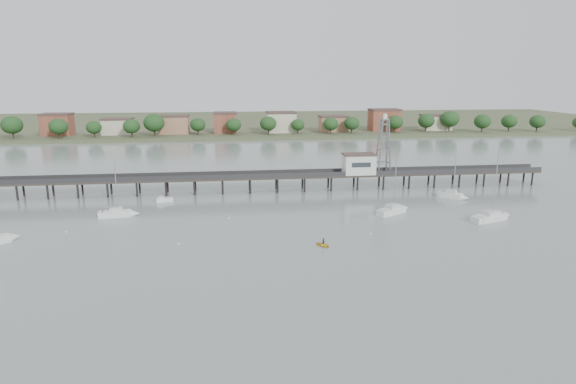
# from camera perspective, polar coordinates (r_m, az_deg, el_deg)

# --- Properties ---
(ground_plane) EXTENTS (500.00, 500.00, 0.00)m
(ground_plane) POSITION_cam_1_polar(r_m,az_deg,el_deg) (67.54, 0.89, -11.79)
(ground_plane) COLOR slate
(ground_plane) RESTS_ON ground
(pier) EXTENTS (150.00, 5.00, 5.50)m
(pier) POSITION_cam_1_polar(r_m,az_deg,el_deg) (123.32, -2.94, 1.80)
(pier) COLOR #2D2823
(pier) RESTS_ON ground
(pier_building) EXTENTS (8.40, 5.40, 5.30)m
(pier_building) POSITION_cam_1_polar(r_m,az_deg,el_deg) (126.97, 8.38, 3.34)
(pier_building) COLOR silver
(pier_building) RESTS_ON ground
(lattice_tower) EXTENTS (3.20, 3.20, 15.50)m
(lattice_tower) POSITION_cam_1_polar(r_m,az_deg,el_deg) (128.15, 11.27, 5.32)
(lattice_tower) COLOR slate
(lattice_tower) RESTS_ON ground
(sailboat_d) EXTENTS (9.90, 5.89, 15.61)m
(sailboat_d) POSITION_cam_1_polar(r_m,az_deg,el_deg) (108.65, 23.42, -2.67)
(sailboat_d) COLOR white
(sailboat_d) RESTS_ON ground
(sailboat_c) EXTENTS (8.53, 6.56, 14.00)m
(sailboat_c) POSITION_cam_1_polar(r_m,az_deg,el_deg) (107.30, 12.74, -2.05)
(sailboat_c) COLOR white
(sailboat_c) RESTS_ON ground
(sailboat_e) EXTENTS (6.22, 5.95, 11.17)m
(sailboat_e) POSITION_cam_1_polar(r_m,az_deg,el_deg) (123.43, 19.21, -0.43)
(sailboat_e) COLOR white
(sailboat_e) RESTS_ON ground
(sailboat_b) EXTENTS (7.79, 2.99, 12.63)m
(sailboat_b) POSITION_cam_1_polar(r_m,az_deg,el_deg) (107.60, -19.05, -2.43)
(sailboat_b) COLOR white
(sailboat_b) RESTS_ON ground
(white_tender) EXTENTS (4.18, 2.52, 1.52)m
(white_tender) POSITION_cam_1_polar(r_m,az_deg,el_deg) (117.29, -14.49, -0.90)
(white_tender) COLOR white
(white_tender) RESTS_ON ground
(yellow_dinghy) EXTENTS (1.89, 1.61, 2.72)m
(yellow_dinghy) POSITION_cam_1_polar(r_m,az_deg,el_deg) (84.83, 4.21, -6.40)
(yellow_dinghy) COLOR yellow
(yellow_dinghy) RESTS_ON ground
(dinghy_occupant) EXTENTS (0.54, 1.26, 0.30)m
(dinghy_occupant) POSITION_cam_1_polar(r_m,az_deg,el_deg) (84.83, 4.21, -6.40)
(dinghy_occupant) COLOR black
(dinghy_occupant) RESTS_ON ground
(mooring_buoys) EXTENTS (86.98, 21.68, 0.39)m
(mooring_buoys) POSITION_cam_1_polar(r_m,az_deg,el_deg) (96.52, 0.79, -3.81)
(mooring_buoys) COLOR beige
(mooring_buoys) RESTS_ON ground
(far_shore) EXTENTS (500.00, 170.00, 10.40)m
(far_shore) POSITION_cam_1_polar(r_m,az_deg,el_deg) (301.44, -5.38, 8.20)
(far_shore) COLOR #475133
(far_shore) RESTS_ON ground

